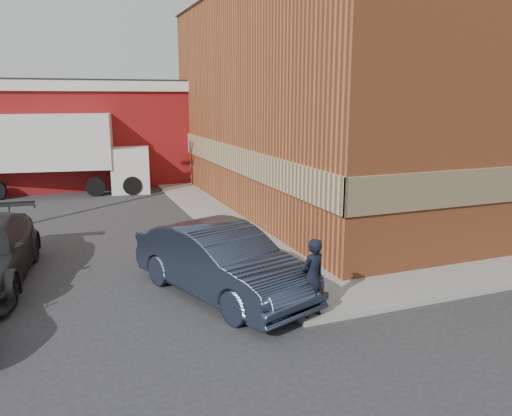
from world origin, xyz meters
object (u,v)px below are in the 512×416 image
object	(u,v)px
warehouse	(40,132)
sedan	(221,261)
brick_building	(378,98)
box_truck	(64,148)
man	(313,278)

from	to	relation	value
warehouse	sedan	xyz separation A→B (m)	(4.42, -19.50, -1.95)
brick_building	box_truck	size ratio (longest dim) A/B	2.22
warehouse	box_truck	world-z (taller)	warehouse
warehouse	man	world-z (taller)	warehouse
brick_building	warehouse	size ratio (longest dim) A/B	1.12
brick_building	warehouse	bearing A→B (deg)	142.80
brick_building	box_truck	xyz separation A→B (m)	(-13.32, 6.88, -2.42)
brick_building	box_truck	bearing A→B (deg)	152.70
brick_building	warehouse	xyz separation A→B (m)	(-14.50, 11.00, -1.87)
brick_building	warehouse	distance (m)	18.30
box_truck	brick_building	bearing A→B (deg)	-17.89
man	sedan	bearing A→B (deg)	-72.82
brick_building	man	world-z (taller)	brick_building
brick_building	man	xyz separation A→B (m)	(-8.70, -10.55, -3.71)
sedan	box_truck	world-z (taller)	box_truck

